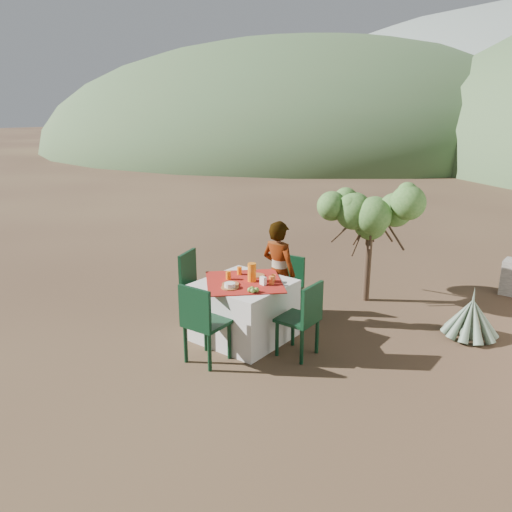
{
  "coord_description": "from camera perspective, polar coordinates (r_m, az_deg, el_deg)",
  "views": [
    {
      "loc": [
        3.79,
        -4.96,
        2.8
      ],
      "look_at": [
        -0.02,
        -0.03,
        0.98
      ],
      "focal_mm": 35.0,
      "sensor_mm": 36.0,
      "label": 1
    }
  ],
  "objects": [
    {
      "name": "napkin_holder",
      "position": [
        6.06,
        0.82,
        -2.85
      ],
      "size": [
        0.09,
        0.06,
        0.1
      ],
      "primitive_type": "cube",
      "rotation": [
        0.0,
        0.0,
        -0.21
      ],
      "color": "white",
      "rests_on": "table"
    },
    {
      "name": "chair_left",
      "position": [
        6.81,
        -6.86,
        -3.15
      ],
      "size": [
        0.57,
        0.57,
        0.98
      ],
      "rotation": [
        0.0,
        0.0,
        1.89
      ],
      "color": "black",
      "rests_on": "ground"
    },
    {
      "name": "table",
      "position": [
        6.33,
        -1.35,
        -6.19
      ],
      "size": [
        1.3,
        1.3,
        0.76
      ],
      "color": "beige",
      "rests_on": "ground"
    },
    {
      "name": "fruit_cluster",
      "position": [
        5.82,
        -0.36,
        -3.88
      ],
      "size": [
        0.12,
        0.11,
        0.06
      ],
      "color": "olive",
      "rests_on": "table"
    },
    {
      "name": "shrub_tree",
      "position": [
        7.54,
        13.46,
        4.14
      ],
      "size": [
        1.36,
        1.34,
        1.6
      ],
      "color": "#402F20",
      "rests_on": "ground"
    },
    {
      "name": "chair_near",
      "position": [
        5.68,
        -6.18,
        -7.35
      ],
      "size": [
        0.46,
        0.46,
        0.95
      ],
      "rotation": [
        0.0,
        0.0,
        3.19
      ],
      "color": "black",
      "rests_on": "ground"
    },
    {
      "name": "ground",
      "position": [
        6.85,
        0.27,
        -7.83
      ],
      "size": [
        160.0,
        160.0,
        0.0
      ],
      "primitive_type": "plane",
      "color": "#332017",
      "rests_on": "ground"
    },
    {
      "name": "glass_near",
      "position": [
        6.26,
        -3.18,
        -2.22
      ],
      "size": [
        0.06,
        0.06,
        0.1
      ],
      "primitive_type": "cylinder",
      "color": "orange",
      "rests_on": "table"
    },
    {
      "name": "agave",
      "position": [
        6.96,
        23.35,
        -6.59
      ],
      "size": [
        0.69,
        0.71,
        0.75
      ],
      "rotation": [
        0.0,
        0.0,
        0.35
      ],
      "color": "slate",
      "rests_on": "ground"
    },
    {
      "name": "jar_right",
      "position": [
        6.2,
        2.01,
        -2.5
      ],
      "size": [
        0.05,
        0.05,
        0.08
      ],
      "primitive_type": "cylinder",
      "color": "orange",
      "rests_on": "table"
    },
    {
      "name": "chair_right",
      "position": [
        5.84,
        5.44,
        -6.88
      ],
      "size": [
        0.43,
        0.43,
        0.92
      ],
      "rotation": [
        0.0,
        0.0,
        4.73
      ],
      "color": "black",
      "rests_on": "ground"
    },
    {
      "name": "hill_near_left",
      "position": [
        41.3,
        5.88,
        12.37
      ],
      "size": [
        40.0,
        40.0,
        16.0
      ],
      "primitive_type": "ellipsoid",
      "color": "#3E5831",
      "rests_on": "ground"
    },
    {
      "name": "chair_far",
      "position": [
        7.01,
        3.68,
        -3.11
      ],
      "size": [
        0.43,
        0.43,
        0.85
      ],
      "rotation": [
        0.0,
        0.0,
        0.1
      ],
      "color": "black",
      "rests_on": "ground"
    },
    {
      "name": "bowl_plate",
      "position": [
        5.98,
        -3.0,
        -3.6
      ],
      "size": [
        0.21,
        0.21,
        0.01
      ],
      "primitive_type": "cylinder",
      "color": "brown",
      "rests_on": "table"
    },
    {
      "name": "glass_far",
      "position": [
        6.44,
        -1.9,
        -1.68
      ],
      "size": [
        0.06,
        0.06,
        0.1
      ],
      "primitive_type": "cylinder",
      "color": "orange",
      "rests_on": "table"
    },
    {
      "name": "plate_far",
      "position": [
        6.38,
        0.12,
        -2.25
      ],
      "size": [
        0.2,
        0.2,
        0.01
      ],
      "primitive_type": "cylinder",
      "color": "brown",
      "rests_on": "table"
    },
    {
      "name": "jar_left",
      "position": [
        6.07,
        1.78,
        -2.8
      ],
      "size": [
        0.06,
        0.06,
        0.1
      ],
      "primitive_type": "cylinder",
      "color": "orange",
      "rests_on": "table"
    },
    {
      "name": "plate_near",
      "position": [
        6.08,
        -2.93,
        -3.23
      ],
      "size": [
        0.21,
        0.21,
        0.01
      ],
      "primitive_type": "cylinder",
      "color": "brown",
      "rests_on": "table"
    },
    {
      "name": "person",
      "position": [
        6.69,
        2.61,
        -1.91
      ],
      "size": [
        0.54,
        0.37,
        1.42
      ],
      "primitive_type": "imported",
      "rotation": [
        0.0,
        0.0,
        3.08
      ],
      "color": "#8C6651",
      "rests_on": "ground"
    },
    {
      "name": "white_bowl",
      "position": [
        5.96,
        -3.01,
        -3.33
      ],
      "size": [
        0.13,
        0.13,
        0.05
      ],
      "primitive_type": "cylinder",
      "color": "white",
      "rests_on": "bowl_plate"
    },
    {
      "name": "juice_pitcher",
      "position": [
        6.16,
        -0.47,
        -1.88
      ],
      "size": [
        0.11,
        0.11,
        0.23
      ],
      "primitive_type": "cylinder",
      "color": "orange",
      "rests_on": "table"
    }
  ]
}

